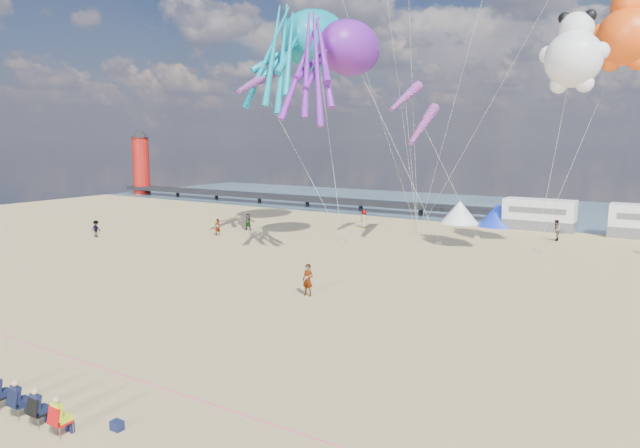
{
  "coord_description": "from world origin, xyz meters",
  "views": [
    {
      "loc": [
        17.33,
        -18.39,
        8.94
      ],
      "look_at": [
        1.96,
        6.0,
        4.58
      ],
      "focal_mm": 32.0,
      "sensor_mm": 36.0,
      "label": 1
    }
  ],
  "objects_px": {
    "spectator_row": "(20,398)",
    "kite_teddy_orange": "(626,37)",
    "sandbag_e": "(418,234)",
    "kite_panda": "(573,59)",
    "windsock_left": "(258,80)",
    "cooler_navy": "(117,425)",
    "kite_octopus_teal": "(317,40)",
    "standing_person": "(308,280)",
    "sandbag_d": "(477,237)",
    "windsock_mid": "(423,125)",
    "beachgoer_6": "(364,219)",
    "kite_octopus_purple": "(349,48)",
    "windsock_right": "(405,97)",
    "sandbag_c": "(536,252)",
    "motorhome_0": "(539,215)",
    "tent_blue": "(498,215)",
    "sandbag_b": "(439,243)",
    "beachgoer_2": "(96,229)",
    "beachgoer_5": "(217,227)",
    "tent_white": "(460,212)",
    "beachgoer_1": "(556,230)",
    "lighthouse": "(141,166)",
    "beachgoer_4": "(248,222)",
    "sandbag_a": "(342,240)"
  },
  "relations": [
    {
      "from": "tent_blue",
      "to": "windsock_right",
      "type": "bearing_deg",
      "value": -106.01
    },
    {
      "from": "motorhome_0",
      "to": "beachgoer_1",
      "type": "distance_m",
      "value": 6.25
    },
    {
      "from": "kite_teddy_orange",
      "to": "kite_octopus_purple",
      "type": "bearing_deg",
      "value": -139.0
    },
    {
      "from": "kite_octopus_purple",
      "to": "windsock_left",
      "type": "xyz_separation_m",
      "value": [
        -8.22,
        -0.64,
        -1.99
      ]
    },
    {
      "from": "lighthouse",
      "to": "beachgoer_4",
      "type": "distance_m",
      "value": 42.88
    },
    {
      "from": "standing_person",
      "to": "sandbag_a",
      "type": "relative_size",
      "value": 3.7
    },
    {
      "from": "sandbag_b",
      "to": "beachgoer_5",
      "type": "bearing_deg",
      "value": -160.0
    },
    {
      "from": "sandbag_e",
      "to": "kite_panda",
      "type": "height_order",
      "value": "kite_panda"
    },
    {
      "from": "beachgoer_2",
      "to": "sandbag_c",
      "type": "height_order",
      "value": "beachgoer_2"
    },
    {
      "from": "beachgoer_2",
      "to": "kite_octopus_teal",
      "type": "xyz_separation_m",
      "value": [
        15.91,
        12.46,
        16.89
      ]
    },
    {
      "from": "tent_white",
      "to": "windsock_mid",
      "type": "bearing_deg",
      "value": -84.41
    },
    {
      "from": "sandbag_d",
      "to": "windsock_left",
      "type": "height_order",
      "value": "windsock_left"
    },
    {
      "from": "kite_panda",
      "to": "kite_teddy_orange",
      "type": "xyz_separation_m",
      "value": [
        2.52,
        4.28,
        1.74
      ]
    },
    {
      "from": "beachgoer_6",
      "to": "motorhome_0",
      "type": "bearing_deg",
      "value": -142.19
    },
    {
      "from": "beachgoer_5",
      "to": "sandbag_c",
      "type": "bearing_deg",
      "value": 124.78
    },
    {
      "from": "spectator_row",
      "to": "windsock_mid",
      "type": "xyz_separation_m",
      "value": [
        -0.52,
        34.67,
        9.33
      ]
    },
    {
      "from": "beachgoer_2",
      "to": "windsock_right",
      "type": "distance_m",
      "value": 29.91
    },
    {
      "from": "sandbag_c",
      "to": "sandbag_d",
      "type": "height_order",
      "value": "same"
    },
    {
      "from": "beachgoer_6",
      "to": "windsock_mid",
      "type": "distance_m",
      "value": 13.82
    },
    {
      "from": "standing_person",
      "to": "kite_octopus_teal",
      "type": "bearing_deg",
      "value": 120.7
    },
    {
      "from": "sandbag_d",
      "to": "windsock_mid",
      "type": "bearing_deg",
      "value": -115.59
    },
    {
      "from": "windsock_mid",
      "to": "sandbag_e",
      "type": "bearing_deg",
      "value": 108.71
    },
    {
      "from": "sandbag_b",
      "to": "kite_panda",
      "type": "bearing_deg",
      "value": -28.0
    },
    {
      "from": "sandbag_d",
      "to": "windsock_right",
      "type": "distance_m",
      "value": 14.44
    },
    {
      "from": "kite_octopus_teal",
      "to": "spectator_row",
      "type": "bearing_deg",
      "value": -59.11
    },
    {
      "from": "kite_octopus_purple",
      "to": "windsock_right",
      "type": "height_order",
      "value": "kite_octopus_purple"
    },
    {
      "from": "spectator_row",
      "to": "kite_octopus_purple",
      "type": "distance_m",
      "value": 33.1
    },
    {
      "from": "tent_white",
      "to": "sandbag_c",
      "type": "distance_m",
      "value": 16.0
    },
    {
      "from": "sandbag_b",
      "to": "kite_octopus_purple",
      "type": "distance_m",
      "value": 17.79
    },
    {
      "from": "spectator_row",
      "to": "kite_teddy_orange",
      "type": "bearing_deg",
      "value": 68.71
    },
    {
      "from": "tent_white",
      "to": "kite_panda",
      "type": "distance_m",
      "value": 25.72
    },
    {
      "from": "sandbag_c",
      "to": "tent_blue",
      "type": "bearing_deg",
      "value": 117.2
    },
    {
      "from": "windsock_mid",
      "to": "beachgoer_6",
      "type": "bearing_deg",
      "value": 139.08
    },
    {
      "from": "motorhome_0",
      "to": "tent_blue",
      "type": "xyz_separation_m",
      "value": [
        -4.0,
        0.0,
        -0.3
      ]
    },
    {
      "from": "cooler_navy",
      "to": "kite_octopus_teal",
      "type": "distance_m",
      "value": 41.2
    },
    {
      "from": "motorhome_0",
      "to": "windsock_right",
      "type": "height_order",
      "value": "windsock_right"
    },
    {
      "from": "beachgoer_4",
      "to": "kite_octopus_teal",
      "type": "bearing_deg",
      "value": -13.68
    },
    {
      "from": "cooler_navy",
      "to": "tent_white",
      "type": "bearing_deg",
      "value": 96.26
    },
    {
      "from": "sandbag_b",
      "to": "windsock_right",
      "type": "relative_size",
      "value": 0.11
    },
    {
      "from": "sandbag_b",
      "to": "tent_white",
      "type": "bearing_deg",
      "value": 101.24
    },
    {
      "from": "sandbag_d",
      "to": "kite_teddy_orange",
      "type": "xyz_separation_m",
      "value": [
        11.18,
        -5.88,
        15.52
      ]
    },
    {
      "from": "sandbag_e",
      "to": "windsock_left",
      "type": "relative_size",
      "value": 0.08
    },
    {
      "from": "beachgoer_6",
      "to": "kite_octopus_teal",
      "type": "xyz_separation_m",
      "value": [
        -2.26,
        -5.28,
        16.75
      ]
    },
    {
      "from": "sandbag_d",
      "to": "windsock_left",
      "type": "bearing_deg",
      "value": -140.56
    },
    {
      "from": "tent_white",
      "to": "sandbag_b",
      "type": "distance_m",
      "value": 12.86
    },
    {
      "from": "kite_octopus_teal",
      "to": "sandbag_c",
      "type": "bearing_deg",
      "value": 16.94
    },
    {
      "from": "cooler_navy",
      "to": "windsock_left",
      "type": "bearing_deg",
      "value": 120.06
    },
    {
      "from": "kite_panda",
      "to": "windsock_left",
      "type": "bearing_deg",
      "value": -155.15
    },
    {
      "from": "beachgoer_1",
      "to": "windsock_right",
      "type": "relative_size",
      "value": 0.41
    },
    {
      "from": "sandbag_c",
      "to": "beachgoer_5",
      "type": "bearing_deg",
      "value": -164.82
    }
  ]
}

